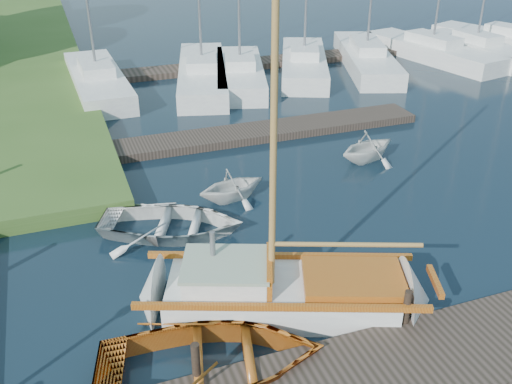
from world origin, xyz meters
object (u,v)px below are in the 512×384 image
object	(u,v)px
mooring_post_1	(196,361)
sailboat	(288,294)
tender_b	(232,183)
tender_d	(368,144)
dinghy	(212,355)
marina_boat_6	(476,48)
marina_boat_5	(432,50)
marina_boat_4	(366,56)
marina_boat_1	(202,72)
marina_boat_3	(304,61)
marina_boat_2	(240,72)
marina_boat_0	(97,79)
tender_a	(171,220)
mooring_post_2	(407,307)

from	to	relation	value
mooring_post_1	sailboat	bearing A→B (deg)	33.18
tender_b	tender_d	distance (m)	5.45
dinghy	marina_boat_6	distance (m)	27.58
marina_boat_5	tender_d	bearing A→B (deg)	124.81
marina_boat_4	marina_boat_6	world-z (taller)	marina_boat_4
marina_boat_1	marina_boat_3	size ratio (longest dim) A/B	0.88
tender_b	marina_boat_2	size ratio (longest dim) A/B	0.19
dinghy	marina_boat_0	size ratio (longest dim) A/B	0.38
mooring_post_1	sailboat	xyz separation A→B (m)	(2.53, 1.65, -0.36)
marina_boat_6	sailboat	bearing A→B (deg)	126.41
tender_a	marina_boat_3	xyz separation A→B (m)	(9.97, 13.31, 0.18)
marina_boat_4	marina_boat_6	size ratio (longest dim) A/B	1.11
marina_boat_2	marina_boat_4	size ratio (longest dim) A/B	0.98
dinghy	marina_boat_4	bearing A→B (deg)	-23.46
sailboat	dinghy	xyz separation A→B (m)	(-2.14, -1.35, 0.11)
marina_boat_0	marina_boat_5	size ratio (longest dim) A/B	1.08
mooring_post_1	tender_b	distance (m)	7.55
marina_boat_1	marina_boat_4	world-z (taller)	marina_boat_4
tender_d	marina_boat_5	xyz separation A→B (m)	(10.29, 10.80, -0.04)
mooring_post_1	tender_b	size ratio (longest dim) A/B	0.38
tender_b	marina_boat_0	xyz separation A→B (m)	(-2.60, 12.55, 0.01)
mooring_post_1	marina_boat_0	world-z (taller)	marina_boat_0
marina_boat_2	marina_boat_6	distance (m)	14.14
mooring_post_1	dinghy	xyz separation A→B (m)	(0.39, 0.30, -0.24)
tender_d	marina_boat_5	world-z (taller)	marina_boat_5
tender_a	tender_d	world-z (taller)	tender_d
mooring_post_1	marina_boat_2	size ratio (longest dim) A/B	0.07
tender_b	marina_boat_2	distance (m)	12.09
sailboat	marina_boat_5	size ratio (longest dim) A/B	0.91
marina_boat_2	marina_boat_4	bearing A→B (deg)	-69.46
tender_d	marina_boat_2	distance (m)	10.32
marina_boat_2	tender_b	bearing A→B (deg)	176.74
tender_d	marina_boat_5	size ratio (longest dim) A/B	0.21
tender_a	marina_boat_5	distance (m)	22.16
tender_a	marina_boat_4	xyz separation A→B (m)	(13.57, 13.19, 0.16)
marina_boat_4	marina_boat_6	bearing A→B (deg)	-74.20
tender_a	marina_boat_5	world-z (taller)	marina_boat_5
mooring_post_2	marina_boat_3	xyz separation A→B (m)	(6.25, 18.97, -0.12)
tender_d	sailboat	bearing A→B (deg)	122.76
dinghy	marina_boat_0	bearing A→B (deg)	13.67
mooring_post_1	marina_boat_1	world-z (taller)	marina_boat_1
tender_b	marina_boat_6	xyz separation A→B (m)	(18.24, 11.47, 0.00)
dinghy	marina_boat_1	world-z (taller)	marina_boat_1
mooring_post_2	marina_boat_6	xyz separation A→B (m)	(16.67, 18.43, -0.13)
marina_boat_5	dinghy	bearing A→B (deg)	124.07
sailboat	tender_a	bearing A→B (deg)	134.62
marina_boat_6	marina_boat_1	bearing A→B (deg)	82.59
mooring_post_1	marina_boat_3	world-z (taller)	marina_boat_3
marina_boat_4	mooring_post_2	bearing A→B (deg)	171.68
tender_b	marina_boat_5	world-z (taller)	marina_boat_5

